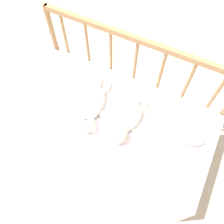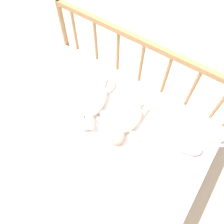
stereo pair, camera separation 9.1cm
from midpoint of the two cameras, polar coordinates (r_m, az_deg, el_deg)
name	(u,v)px [view 1 (the left image)]	position (r m, az deg, el deg)	size (l,w,h in m)	color
ground_plane	(112,142)	(2.05, -1.37, -6.98)	(12.00, 12.00, 0.00)	#C6B293
crib_mattress	(112,131)	(1.85, -1.52, -4.45)	(1.35, 0.68, 0.45)	silver
crib_rail	(135,64)	(1.71, 3.78, 10.75)	(1.35, 0.04, 0.84)	#997047
blanket	(111,113)	(1.66, -1.80, -0.28)	(0.75, 0.52, 0.01)	white
teddy_bear	(93,108)	(1.64, -5.89, 0.84)	(0.31, 0.45, 0.12)	silver
baby	(128,123)	(1.58, 2.02, -2.58)	(0.26, 0.37, 0.11)	#EAEACC
small_pillow	(189,135)	(1.62, 15.67, -5.25)	(0.20, 0.12, 0.06)	silver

